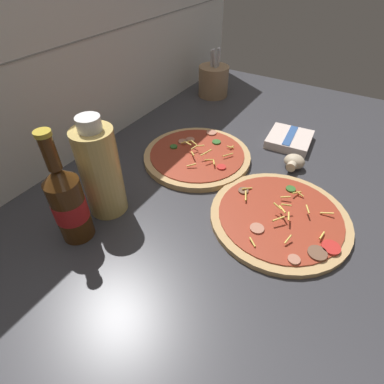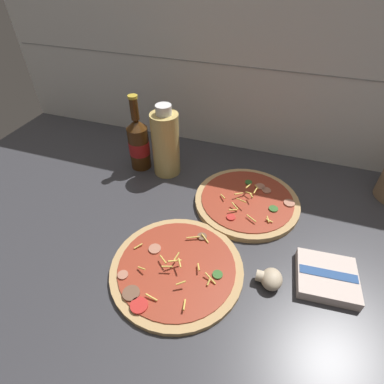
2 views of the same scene
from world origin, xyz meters
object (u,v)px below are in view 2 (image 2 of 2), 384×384
pizza_near (177,268)px  pizza_far (247,201)px  beer_bottle (139,143)px  oil_bottle (166,143)px  dish_towel (327,277)px  mushroom_left (270,279)px

pizza_near → pizza_far: (10.64, 26.75, 0.16)cm
beer_bottle → oil_bottle: bearing=0.6°
pizza_far → dish_towel: (20.83, -18.83, 0.31)cm
pizza_near → oil_bottle: bearing=115.5°
beer_bottle → dish_towel: 62.52cm
pizza_near → beer_bottle: 42.67cm
pizza_far → mushroom_left: size_ratio=5.17×
dish_towel → oil_bottle: bearing=151.5°
pizza_near → pizza_far: size_ratio=1.03×
beer_bottle → mushroom_left: bearing=-34.1°
beer_bottle → oil_bottle: beer_bottle is taller
mushroom_left → dish_towel: mushroom_left is taller
pizza_far → oil_bottle: oil_bottle is taller
oil_bottle → dish_towel: (47.53, -25.82, -8.95)cm
pizza_near → dish_towel: bearing=14.1°
pizza_far → dish_towel: pizza_far is taller
beer_bottle → mushroom_left: size_ratio=4.27×
beer_bottle → pizza_far: bearing=-10.9°
pizza_near → oil_bottle: 38.54cm
pizza_far → mushroom_left: (9.35, -23.55, 0.94)cm
pizza_near → oil_bottle: oil_bottle is taller
pizza_far → mushroom_left: bearing=-68.3°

